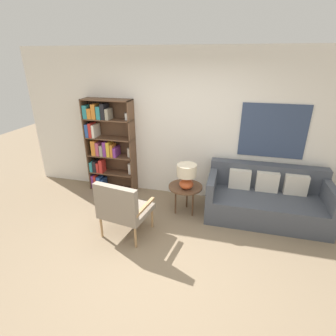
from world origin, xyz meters
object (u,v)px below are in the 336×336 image
side_table (185,189)px  table_lamp (187,175)px  bookshelf (105,145)px  armchair (122,207)px  couch (266,199)px

side_table → table_lamp: size_ratio=1.35×
bookshelf → side_table: size_ratio=3.16×
armchair → couch: 2.39m
bookshelf → side_table: bookshelf is taller
armchair → couch: armchair is taller
side_table → table_lamp: (0.03, -0.08, 0.30)m
side_table → table_lamp: table_lamp is taller
bookshelf → couch: 3.10m
armchair → table_lamp: bearing=45.8°
side_table → couch: bearing=9.5°
couch → table_lamp: size_ratio=4.52×
bookshelf → table_lamp: 1.82m
armchair → couch: size_ratio=0.47×
armchair → side_table: bearing=49.3°
bookshelf → armchair: size_ratio=2.00×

